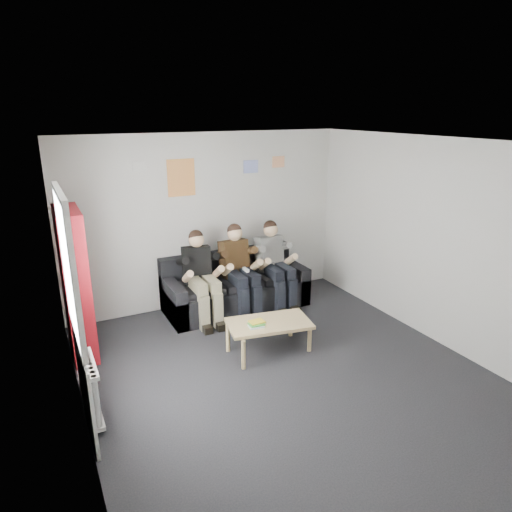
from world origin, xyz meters
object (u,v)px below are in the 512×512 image
Objects in this scene: sofa at (235,289)px; person_right at (276,265)px; coffee_table at (269,325)px; person_left at (202,277)px; person_middle at (240,270)px; bookshelf at (76,284)px.

person_right is (0.62, -0.20, 0.36)m from sofa.
person_left reaches higher than coffee_table.
sofa is 1.64× the size of person_right.
person_left is 0.62m from person_middle.
person_middle is (2.34, 0.21, -0.27)m from bookshelf.
bookshelf reaches higher than person_left.
sofa reaches higher than coffee_table.
sofa is at bearing 10.33° from bookshelf.
bookshelf is 1.76m from person_left.
coffee_table is 1.33m from person_middle.
person_middle is 0.62m from person_right.
coffee_table is at bearing -102.68° from person_middle.
bookshelf is at bearing 179.71° from person_right.
person_middle is (0.62, -0.00, 0.01)m from person_left.
sofa is 0.42m from person_middle.
sofa is at bearing 82.73° from coffee_table.
sofa is at bearing 28.08° from person_left.
bookshelf is 1.39× the size of person_middle.
bookshelf is at bearing -169.92° from sofa.
person_left is at bearing -161.87° from sofa.
person_left is (-0.62, -0.20, 0.36)m from sofa.
bookshelf reaches higher than sofa.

